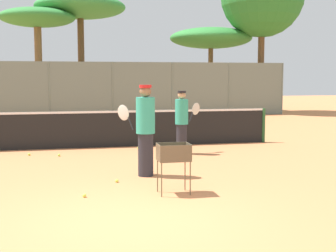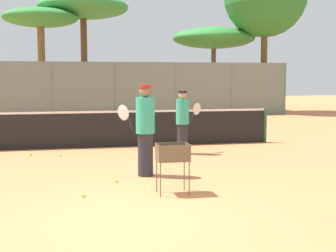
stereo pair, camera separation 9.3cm
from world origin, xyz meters
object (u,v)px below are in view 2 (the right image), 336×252
object	(u,v)px
player_red_cap	(183,121)
parked_car	(120,100)
tennis_net	(96,129)
ball_cart	(173,157)
player_white_outfit	(145,129)

from	to	relation	value
player_red_cap	parked_car	world-z (taller)	player_red_cap
tennis_net	ball_cart	xyz separation A→B (m)	(0.99, -5.75, 0.11)
ball_cart	player_red_cap	bearing A→B (deg)	73.79
ball_cart	tennis_net	bearing A→B (deg)	99.80
tennis_net	player_red_cap	size ratio (longest dim) A/B	6.29
player_white_outfit	player_red_cap	xyz separation A→B (m)	(1.44, 2.57, -0.10)
tennis_net	player_white_outfit	bearing A→B (deg)	-79.61
tennis_net	player_white_outfit	distance (m)	4.25
player_red_cap	ball_cart	bearing A→B (deg)	-135.22
tennis_net	player_red_cap	bearing A→B (deg)	-35.72
player_red_cap	ball_cart	world-z (taller)	player_red_cap
parked_car	player_red_cap	bearing A→B (deg)	-90.10
player_white_outfit	player_red_cap	size ratio (longest dim) A/B	1.12
tennis_net	player_red_cap	world-z (taller)	player_red_cap
ball_cart	parked_car	bearing A→B (deg)	86.44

